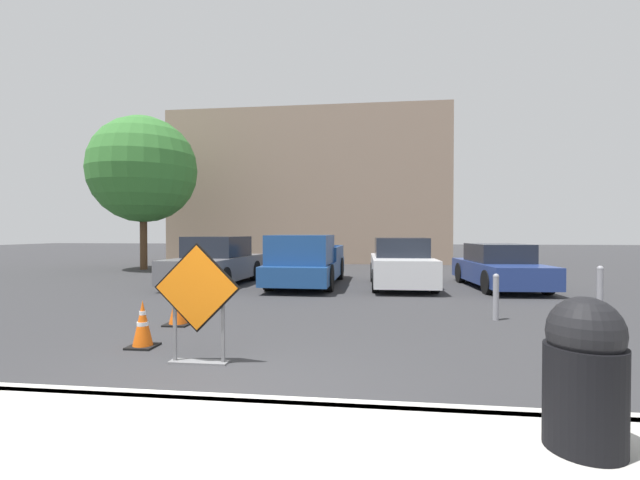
% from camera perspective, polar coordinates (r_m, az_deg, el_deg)
% --- Properties ---
extents(ground_plane, '(96.00, 96.00, 0.00)m').
position_cam_1_polar(ground_plane, '(14.06, 0.67, -5.91)').
color(ground_plane, '#333335').
extents(sidewalk_strip, '(26.41, 2.09, 0.14)m').
position_cam_1_polar(sidewalk_strip, '(3.61, -21.44, -25.89)').
color(sidewalk_strip, beige).
rests_on(sidewalk_strip, ground_plane).
extents(curb_lip, '(26.41, 0.20, 0.14)m').
position_cam_1_polar(curb_lip, '(4.47, -14.63, -20.37)').
color(curb_lip, beige).
rests_on(curb_lip, ground_plane).
extents(road_closed_sign, '(1.15, 0.20, 1.56)m').
position_cam_1_polar(road_closed_sign, '(5.78, -16.05, -7.38)').
color(road_closed_sign, black).
rests_on(road_closed_sign, ground_plane).
extents(traffic_cone_nearest, '(0.39, 0.39, 0.69)m').
position_cam_1_polar(traffic_cone_nearest, '(6.94, -22.57, -10.36)').
color(traffic_cone_nearest, black).
rests_on(traffic_cone_nearest, ground_plane).
extents(traffic_cone_second, '(0.44, 0.44, 0.72)m').
position_cam_1_polar(traffic_cone_second, '(8.34, -18.40, -8.33)').
color(traffic_cone_second, black).
rests_on(traffic_cone_second, ground_plane).
extents(parked_car_nearest, '(2.07, 4.56, 1.56)m').
position_cam_1_polar(parked_car_nearest, '(14.35, -13.63, -2.93)').
color(parked_car_nearest, slate).
rests_on(parked_car_nearest, ground_plane).
extents(pickup_truck, '(2.07, 5.41, 1.62)m').
position_cam_1_polar(pickup_truck, '(13.59, -1.86, -3.05)').
color(pickup_truck, navy).
rests_on(pickup_truck, ground_plane).
extents(parked_car_second, '(1.90, 4.27, 1.53)m').
position_cam_1_polar(parked_car_second, '(13.57, 10.73, -3.19)').
color(parked_car_second, silver).
rests_on(parked_car_second, ground_plane).
extents(parked_car_third, '(2.03, 4.53, 1.34)m').
position_cam_1_polar(parked_car_third, '(14.18, 22.75, -3.38)').
color(parked_car_third, navy).
rests_on(parked_car_third, ground_plane).
extents(trash_bin, '(0.54, 0.54, 1.10)m').
position_cam_1_polar(trash_bin, '(3.74, 31.80, -14.76)').
color(trash_bin, black).
rests_on(trash_bin, sidewalk_strip).
extents(bollard_nearest, '(0.12, 0.12, 0.90)m').
position_cam_1_polar(bollard_nearest, '(8.99, 22.41, -6.86)').
color(bollard_nearest, gray).
rests_on(bollard_nearest, ground_plane).
extents(bollard_second, '(0.12, 0.12, 1.07)m').
position_cam_1_polar(bollard_second, '(9.65, 33.27, -5.90)').
color(bollard_second, gray).
rests_on(bollard_second, ground_plane).
extents(building_facade_backdrop, '(15.69, 5.00, 8.54)m').
position_cam_1_polar(building_facade_backdrop, '(25.67, -1.31, 6.78)').
color(building_facade_backdrop, gray).
rests_on(building_facade_backdrop, ground_plane).
extents(street_tree_behind_lot, '(4.81, 4.81, 6.97)m').
position_cam_1_polar(street_tree_behind_lot, '(21.32, -22.52, 8.64)').
color(street_tree_behind_lot, '#513823').
rests_on(street_tree_behind_lot, ground_plane).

